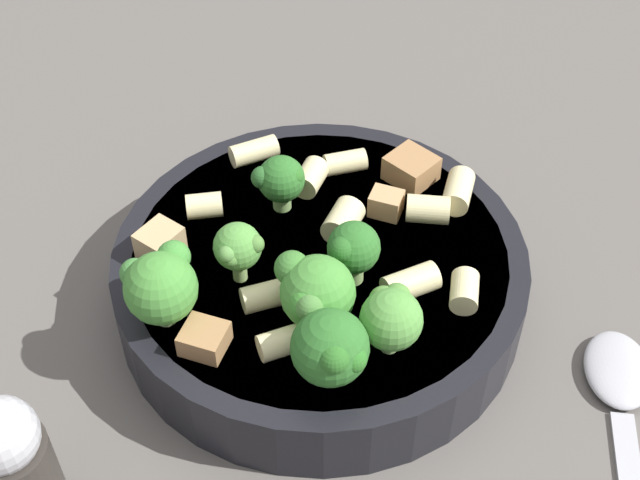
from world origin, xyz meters
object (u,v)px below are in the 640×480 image
(chicken_chunk_0, at_px, (411,168))
(pasta_bowl, at_px, (320,274))
(rigatoni_2, at_px, (343,221))
(rigatoni_4, at_px, (431,214))
(broccoli_floret_1, at_px, (238,249))
(spoon, at_px, (622,403))
(rigatoni_5, at_px, (310,177))
(rigatoni_3, at_px, (280,343))
(pepper_shaker, at_px, (17,472))
(broccoli_floret_4, at_px, (331,349))
(chicken_chunk_3, at_px, (160,243))
(rigatoni_6, at_px, (265,296))
(rigatoni_7, at_px, (458,191))
(rigatoni_9, at_px, (464,291))
(broccoli_floret_3, at_px, (351,249))
(chicken_chunk_2, at_px, (386,203))
(broccoli_floret_6, at_px, (160,286))
(rigatoni_0, at_px, (411,283))
(broccoli_floret_5, at_px, (281,180))
(chicken_chunk_1, at_px, (204,339))
(broccoli_floret_0, at_px, (314,293))
(rigatoni_10, at_px, (254,151))
(broccoli_floret_2, at_px, (389,318))
(rigatoni_1, at_px, (204,206))
(rigatoni_8, at_px, (345,162))

(chicken_chunk_0, bearing_deg, pasta_bowl, -64.56)
(rigatoni_2, distance_m, rigatoni_4, 0.05)
(broccoli_floret_1, distance_m, rigatoni_4, 0.11)
(spoon, bearing_deg, rigatoni_5, -151.19)
(rigatoni_3, xyz_separation_m, pepper_shaker, (0.02, -0.13, -0.00))
(broccoli_floret_4, bearing_deg, rigatoni_5, 161.17)
(broccoli_floret_1, relative_size, broccoli_floret_4, 0.89)
(broccoli_floret_4, height_order, pepper_shaker, pepper_shaker)
(broccoli_floret_1, bearing_deg, pasta_bowl, 92.00)
(chicken_chunk_0, relative_size, chicken_chunk_3, 1.19)
(rigatoni_6, height_order, rigatoni_7, rigatoni_7)
(pasta_bowl, height_order, pepper_shaker, pepper_shaker)
(rigatoni_7, relative_size, rigatoni_9, 1.27)
(broccoli_floret_3, distance_m, chicken_chunk_2, 0.06)
(broccoli_floret_3, height_order, rigatoni_9, broccoli_floret_3)
(pepper_shaker, bearing_deg, rigatoni_2, 113.30)
(rigatoni_2, height_order, rigatoni_4, rigatoni_2)
(broccoli_floret_6, relative_size, rigatoni_0, 1.48)
(rigatoni_9, distance_m, spoon, 0.10)
(broccoli_floret_5, bearing_deg, broccoli_floret_6, -57.80)
(chicken_chunk_1, xyz_separation_m, chicken_chunk_3, (-0.07, -0.00, 0.00))
(rigatoni_5, distance_m, chicken_chunk_3, 0.10)
(broccoli_floret_1, bearing_deg, broccoli_floret_4, 13.11)
(broccoli_floret_0, height_order, chicken_chunk_3, broccoli_floret_0)
(rigatoni_9, height_order, spoon, rigatoni_9)
(broccoli_floret_5, xyz_separation_m, rigatoni_0, (0.09, 0.04, -0.01))
(rigatoni_4, height_order, rigatoni_10, rigatoni_4)
(broccoli_floret_1, xyz_separation_m, rigatoni_7, (-0.01, 0.14, -0.02))
(rigatoni_2, xyz_separation_m, chicken_chunk_1, (0.05, -0.10, -0.00))
(broccoli_floret_2, xyz_separation_m, chicken_chunk_0, (-0.11, 0.07, -0.01))
(rigatoni_4, bearing_deg, spoon, 21.46)
(broccoli_floret_4, relative_size, rigatoni_9, 1.91)
(rigatoni_2, distance_m, rigatoni_5, 0.04)
(pasta_bowl, relative_size, broccoli_floret_5, 6.57)
(rigatoni_2, xyz_separation_m, spoon, (0.14, 0.10, -0.05))
(rigatoni_5, height_order, chicken_chunk_2, rigatoni_5)
(rigatoni_1, height_order, rigatoni_3, same)
(rigatoni_8, bearing_deg, rigatoni_1, -87.82)
(rigatoni_4, bearing_deg, chicken_chunk_0, 168.81)
(rigatoni_0, height_order, rigatoni_2, rigatoni_2)
(rigatoni_1, bearing_deg, broccoli_floret_1, 1.84)
(broccoli_floret_1, xyz_separation_m, rigatoni_8, (-0.06, 0.09, -0.02))
(broccoli_floret_3, distance_m, rigatoni_6, 0.05)
(broccoli_floret_2, xyz_separation_m, rigatoni_1, (-0.13, -0.05, -0.01))
(rigatoni_4, xyz_separation_m, rigatoni_8, (-0.06, -0.03, -0.00))
(broccoli_floret_5, relative_size, spoon, 0.23)
(broccoli_floret_0, height_order, rigatoni_1, broccoli_floret_0)
(chicken_chunk_2, bearing_deg, chicken_chunk_0, 127.62)
(chicken_chunk_3, bearing_deg, rigatoni_8, 101.08)
(broccoli_floret_3, distance_m, rigatoni_10, 0.11)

